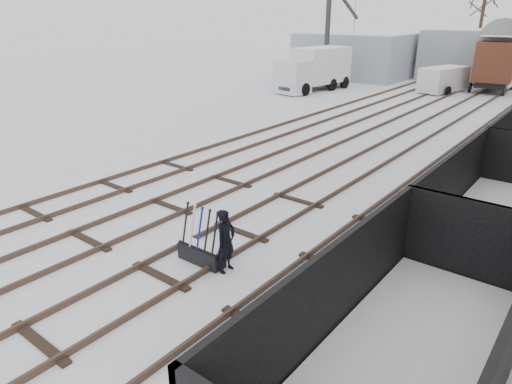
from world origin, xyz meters
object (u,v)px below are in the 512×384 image
at_px(ground_frame, 201,252).
at_px(freight_wagon_a, 400,367).
at_px(panel_van, 443,79).
at_px(box_van_wagon, 497,59).
at_px(lorry, 314,69).
at_px(crane, 327,56).
at_px(worker, 226,241).

height_order(ground_frame, freight_wagon_a, freight_wagon_a).
bearing_deg(panel_van, freight_wagon_a, -60.33).
xyz_separation_m(box_van_wagon, panel_van, (-2.97, -3.00, -1.48)).
distance_m(freight_wagon_a, lorry, 31.94).
distance_m(lorry, panel_van, 10.11).
bearing_deg(panel_van, box_van_wagon, 58.77).
height_order(freight_wagon_a, crane, crane).
bearing_deg(worker, ground_frame, 95.47).
relative_size(ground_frame, box_van_wagon, 0.25).
height_order(worker, crane, crane).
bearing_deg(lorry, worker, -56.21).
relative_size(worker, box_van_wagon, 0.27).
bearing_deg(box_van_wagon, ground_frame, -95.12).
distance_m(worker, lorry, 27.97).
bearing_deg(freight_wagon_a, ground_frame, 164.48).
distance_m(worker, box_van_wagon, 33.55).
bearing_deg(lorry, freight_wagon_a, -49.62).
relative_size(lorry, crane, 0.84).
bearing_deg(crane, worker, -56.54).
relative_size(box_van_wagon, lorry, 0.79).
bearing_deg(ground_frame, panel_van, 96.04).
bearing_deg(box_van_wagon, crane, -165.67).
bearing_deg(freight_wagon_a, box_van_wagon, 100.18).
xyz_separation_m(worker, freight_wagon_a, (4.97, -1.69, 0.21)).
bearing_deg(lorry, ground_frame, -57.69).
relative_size(worker, freight_wagon_a, 0.25).
bearing_deg(ground_frame, box_van_wagon, 90.40).
relative_size(freight_wagon_a, panel_van, 1.39).
distance_m(freight_wagon_a, box_van_wagon, 35.77).
relative_size(worker, crane, 0.18).
distance_m(panel_van, crane, 9.75).
height_order(worker, panel_van, panel_van).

